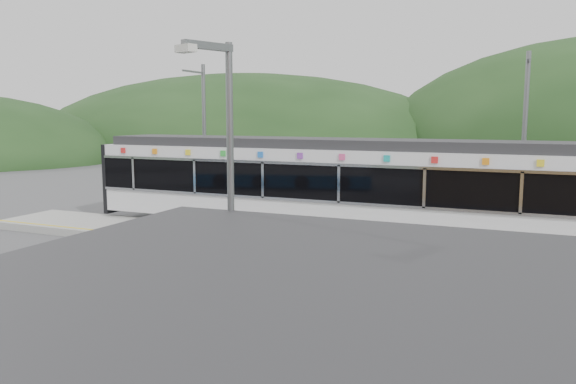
% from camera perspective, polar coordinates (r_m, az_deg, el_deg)
% --- Properties ---
extents(ground, '(120.00, 120.00, 0.00)m').
position_cam_1_polar(ground, '(16.73, -3.15, -8.32)').
color(ground, '#4C4C4F').
rests_on(ground, ground).
extents(hills, '(146.00, 149.00, 26.00)m').
position_cam_1_polar(hills, '(20.25, 19.90, -5.92)').
color(hills, '#1E3D19').
rests_on(hills, ground).
extents(platform, '(26.00, 3.20, 0.30)m').
position_cam_1_polar(platform, '(19.61, 1.13, -5.44)').
color(platform, '#9E9E99').
rests_on(platform, ground).
extents(yellow_line, '(26.00, 0.10, 0.01)m').
position_cam_1_polar(yellow_line, '(18.41, -0.39, -5.83)').
color(yellow_line, yellow).
rests_on(yellow_line, platform).
extents(train, '(20.44, 3.01, 3.74)m').
position_cam_1_polar(train, '(21.59, 5.19, 0.92)').
color(train, black).
rests_on(train, ground).
extents(catenary_mast_west, '(0.18, 1.80, 7.00)m').
position_cam_1_polar(catenary_mast_west, '(26.99, -8.53, 5.61)').
color(catenary_mast_west, slate).
rests_on(catenary_mast_west, ground).
extents(catenary_mast_east, '(0.18, 1.80, 7.00)m').
position_cam_1_polar(catenary_mast_east, '(22.99, 22.83, 4.72)').
color(catenary_mast_east, slate).
rests_on(catenary_mast_east, ground).
extents(lamp_post, '(0.45, 1.08, 5.85)m').
position_cam_1_polar(lamp_post, '(9.61, -6.20, 0.90)').
color(lamp_post, slate).
rests_on(lamp_post, ground).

